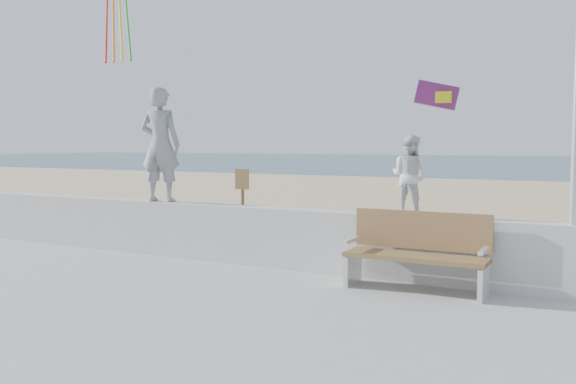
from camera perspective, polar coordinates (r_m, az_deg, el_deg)
ground at (r=7.75m, az=-7.75°, el=-10.87°), size 220.00×220.00×0.00m
sand at (r=15.80m, az=11.80°, el=-2.91°), size 90.00×40.00×0.08m
seawall at (r=9.28m, az=-0.51°, el=-4.31°), size 30.00×0.35×0.90m
adult at (r=10.50m, az=-11.86°, el=4.36°), size 0.78×0.59×1.92m
child at (r=8.41m, az=11.31°, el=1.53°), size 0.60×0.51×1.09m
bench at (r=8.01m, az=12.02°, el=-5.38°), size 1.80×0.57×1.00m
parafoil_kite at (r=12.34m, az=13.83°, el=8.76°), size 0.90×0.48×0.60m
sign at (r=12.63m, az=-4.29°, el=-0.54°), size 0.32×0.07×1.46m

